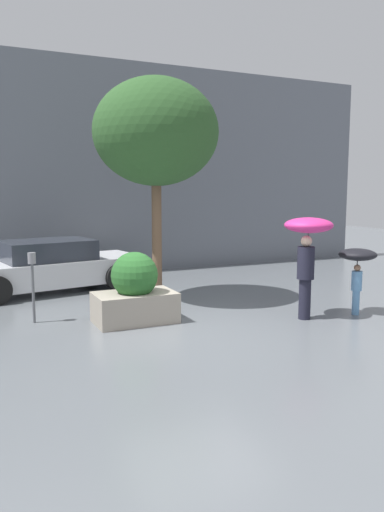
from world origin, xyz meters
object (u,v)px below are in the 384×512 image
person_child (357,260)px  parked_car_near (48,267)px  person_adult (308,240)px  parking_meter (32,273)px  planter_box (135,292)px  street_tree (156,133)px

person_child → parked_car_near: (-5.06, 4.82, -0.48)m
person_adult → parking_meter: person_adult is taller
person_adult → parked_car_near: person_adult is taller
person_adult → planter_box: bearing=121.3°
street_tree → parking_meter: size_ratio=3.67×
parked_car_near → parking_meter: (-0.71, -2.87, 0.36)m
street_tree → person_adult: bearing=-51.7°
street_tree → parking_meter: bearing=-164.2°
person_adult → parked_car_near: size_ratio=0.40×
parking_meter → street_tree: bearing=15.8°
planter_box → street_tree: size_ratio=0.31×
parking_meter → person_child: bearing=-18.7°
parked_car_near → person_child: bearing=-143.9°
person_adult → street_tree: bearing=88.9°
parked_car_near → street_tree: (1.97, -2.11, 3.01)m
planter_box → parking_meter: size_ratio=1.13×
planter_box → person_child: planter_box is taller
person_child → parking_meter: parking_meter is taller
planter_box → parked_car_near: 3.73m
person_adult → street_tree: street_tree is taller
planter_box → person_child: size_ratio=1.14×
person_adult → street_tree: size_ratio=0.40×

